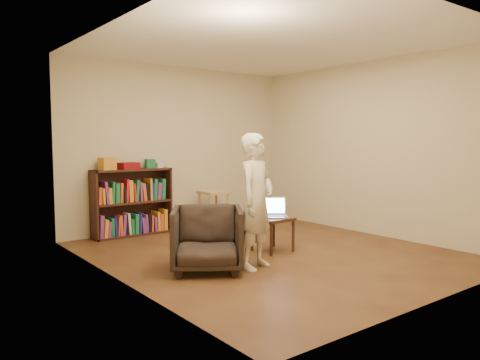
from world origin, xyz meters
TOP-DOWN VIEW (x-y plane):
  - floor at (0.00, 0.00)m, footprint 4.50×4.50m
  - ceiling at (0.00, 0.00)m, footprint 4.50×4.50m
  - wall_back at (0.00, 2.25)m, footprint 4.00×0.00m
  - wall_left at (-2.00, 0.00)m, footprint 0.00×4.50m
  - wall_right at (2.00, 0.00)m, footprint 0.00×4.50m
  - bookshelf at (-0.92, 2.09)m, footprint 1.20×0.30m
  - box_yellow at (-1.30, 2.07)m, footprint 0.24×0.20m
  - red_cloth at (-0.98, 2.08)m, footprint 0.32×0.26m
  - box_green at (-0.61, 2.10)m, footprint 0.16×0.16m
  - box_white at (-0.48, 2.08)m, footprint 0.11×0.11m
  - stool at (0.37, 1.82)m, footprint 0.42×0.42m
  - armchair at (-1.08, -0.18)m, footprint 1.06×1.07m
  - side_table at (0.07, 0.04)m, footprint 0.43×0.43m
  - laptop at (0.12, 0.07)m, footprint 0.44×0.43m
  - person at (-0.59, -0.44)m, footprint 0.64×0.54m

SIDE VIEW (x-z plane):
  - floor at x=0.00m, z-range 0.00..0.00m
  - armchair at x=-1.08m, z-range 0.00..0.71m
  - side_table at x=0.07m, z-range 0.15..0.59m
  - bookshelf at x=-0.92m, z-range -0.06..0.94m
  - stool at x=0.37m, z-range 0.19..0.80m
  - laptop at x=0.12m, z-range 0.38..0.63m
  - person at x=-0.59m, z-range 0.00..1.51m
  - box_white at x=-0.48m, z-range 1.00..1.08m
  - red_cloth at x=-0.98m, z-range 1.00..1.10m
  - box_green at x=-0.61m, z-range 1.00..1.14m
  - box_yellow at x=-1.30m, z-range 1.00..1.18m
  - wall_back at x=0.00m, z-range -0.70..3.30m
  - wall_left at x=-2.00m, z-range -0.95..3.55m
  - wall_right at x=2.00m, z-range -0.95..3.55m
  - ceiling at x=0.00m, z-range 2.60..2.60m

